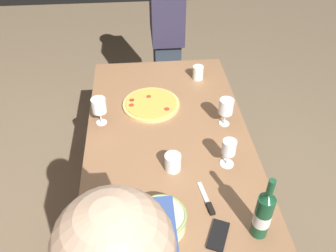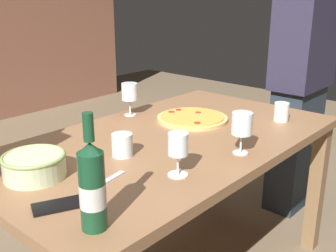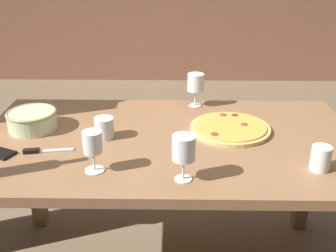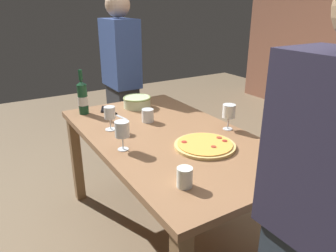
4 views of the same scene
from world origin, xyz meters
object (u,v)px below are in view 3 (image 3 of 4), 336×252
Objects in this scene: dining_table at (168,157)px; cup_amber at (104,128)px; pizza at (230,128)px; pizza_knife at (41,151)px; wine_glass_near_pizza at (184,149)px; wine_glass_by_bottle at (93,144)px; wine_glass_far_left at (196,84)px; cup_ceramic at (321,158)px; serving_bowl at (32,119)px.

cup_amber is at bearing -179.59° from dining_table.
dining_table is 0.30m from pizza.
wine_glass_near_pizza is at bearing -19.25° from pizza_knife.
wine_glass_by_bottle is 0.29m from pizza_knife.
wine_glass_near_pizza is 1.00× the size of wine_glass_far_left.
dining_table is at bearing 0.41° from cup_amber.
pizza_knife is at bearing 173.70° from cup_ceramic.
cup_amber is 0.85m from cup_ceramic.
dining_table is 0.43m from wine_glass_by_bottle.
wine_glass_far_left is 1.81× the size of cup_ceramic.
wine_glass_near_pizza is (0.65, -0.41, 0.07)m from serving_bowl.
serving_bowl is 2.43× the size of cup_amber.
cup_ceramic is (0.28, -0.33, 0.03)m from pizza.
wine_glass_far_left is (0.07, 0.70, -0.00)m from wine_glass_near_pizza.
cup_amber is (-0.01, 0.27, -0.06)m from wine_glass_by_bottle.
cup_ceramic is (0.49, 0.08, -0.07)m from wine_glass_near_pizza.
pizza is at bearing 130.37° from cup_ceramic.
dining_table is 10.37× the size of wine_glass_by_bottle.
wine_glass_far_left is at bearing 39.32° from pizza_knife.
wine_glass_by_bottle is at bearing -88.59° from cup_amber.
dining_table is 0.45m from wine_glass_far_left.
wine_glass_near_pizza is 0.71m from wine_glass_far_left.
wine_glass_near_pizza is at bearing -79.96° from dining_table.
cup_amber is at bearing -136.45° from wine_glass_far_left.
wine_glass_near_pizza reaches higher than cup_amber.
pizza is at bearing -64.56° from wine_glass_far_left.
dining_table is 0.61m from serving_bowl.
pizza_knife is at bearing -164.55° from dining_table.
cup_amber is 0.97× the size of cup_ceramic.
wine_glass_near_pizza is at bearing -32.19° from serving_bowl.
wine_glass_far_left reaches higher than pizza_knife.
wine_glass_by_bottle is at bearing -178.36° from cup_ceramic.
pizza is at bearing -0.16° from serving_bowl.
pizza_knife is (-0.49, -0.14, 0.10)m from dining_table.
wine_glass_far_left is at bearing 21.97° from serving_bowl.
wine_glass_far_left reaches higher than cup_ceramic.
wine_glass_far_left reaches higher than dining_table.
cup_ceramic is (0.42, -0.62, -0.07)m from wine_glass_far_left.
serving_bowl is 0.49m from wine_glass_by_bottle.
wine_glass_by_bottle is (-0.26, -0.27, 0.20)m from dining_table.
wine_glass_by_bottle reaches higher than pizza_knife.
wine_glass_far_left is 1.87× the size of cup_amber.
cup_ceramic is at bearing -49.63° from pizza.
pizza is 0.34m from wine_glass_far_left.
pizza is 0.43m from cup_ceramic.
cup_ceramic reaches higher than cup_amber.
serving_bowl is 1.19m from cup_ceramic.
pizza is 0.86m from serving_bowl.
cup_ceramic is (0.81, 0.02, -0.06)m from wine_glass_by_bottle.
wine_glass_far_left is at bearing 59.07° from wine_glass_by_bottle.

